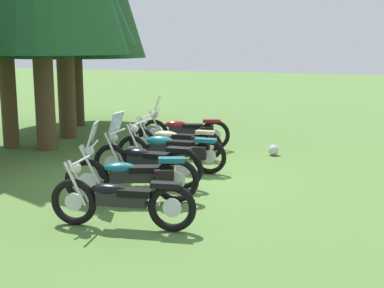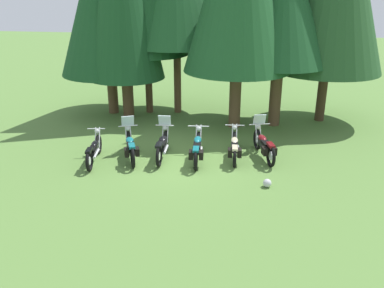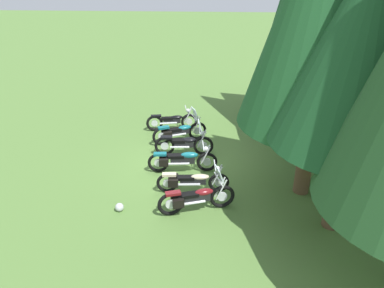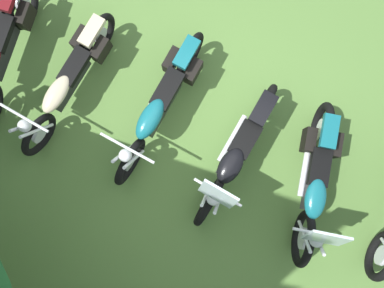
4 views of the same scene
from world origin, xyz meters
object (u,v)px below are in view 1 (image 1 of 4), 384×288
object	(u,v)px
motorcycle_2	(146,161)
motorcycle_4	(177,140)
motorcycle_0	(121,200)
motorcycle_3	(172,150)
motorcycle_1	(133,175)
dropped_helmet	(273,150)
motorcycle_5	(185,131)

from	to	relation	value
motorcycle_2	motorcycle_4	distance (m)	2.51
motorcycle_0	motorcycle_3	size ratio (longest dim) A/B	0.90
motorcycle_1	motorcycle_3	xyz separation A→B (m)	(2.29, 0.28, -0.01)
motorcycle_0	dropped_helmet	size ratio (longest dim) A/B	8.52
motorcycle_3	dropped_helmet	bearing A→B (deg)	-130.16
motorcycle_4	motorcycle_2	bearing A→B (deg)	94.59
motorcycle_2	motorcycle_4	bearing A→B (deg)	-85.03
dropped_helmet	motorcycle_5	bearing A→B (deg)	92.76
motorcycle_2	motorcycle_1	bearing A→B (deg)	101.56
motorcycle_0	dropped_helmet	distance (m)	5.92
motorcycle_0	motorcycle_1	distance (m)	1.24
motorcycle_3	dropped_helmet	distance (m)	2.91
motorcycle_5	dropped_helmet	bearing A→B (deg)	165.54
motorcycle_5	dropped_helmet	xyz separation A→B (m)	(0.11, -2.26, -0.36)
motorcycle_2	dropped_helmet	world-z (taller)	motorcycle_2
motorcycle_0	motorcycle_2	distance (m)	2.34
motorcycle_0	motorcycle_2	size ratio (longest dim) A/B	0.98
motorcycle_2	motorcycle_5	bearing A→B (deg)	-84.37
motorcycle_0	motorcycle_4	world-z (taller)	motorcycle_0
motorcycle_1	motorcycle_3	bearing A→B (deg)	-105.68
motorcycle_1	motorcycle_3	size ratio (longest dim) A/B	0.88
motorcycle_3	motorcycle_5	size ratio (longest dim) A/B	1.07
motorcycle_0	motorcycle_5	distance (m)	5.86
motorcycle_0	motorcycle_1	xyz separation A→B (m)	(1.17, 0.40, 0.05)
motorcycle_3	motorcycle_2	bearing A→B (deg)	83.75
motorcycle_5	motorcycle_4	bearing A→B (deg)	84.03
motorcycle_1	dropped_helmet	xyz separation A→B (m)	(4.66, -1.37, -0.35)
dropped_helmet	motorcycle_4	bearing A→B (deg)	118.54
motorcycle_2	motorcycle_5	distance (m)	3.54
motorcycle_3	dropped_helmet	size ratio (longest dim) A/B	9.44
motorcycle_3	motorcycle_5	distance (m)	2.35
motorcycle_5	dropped_helmet	distance (m)	2.29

